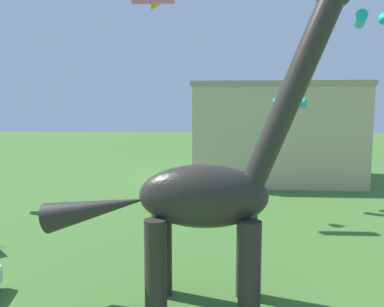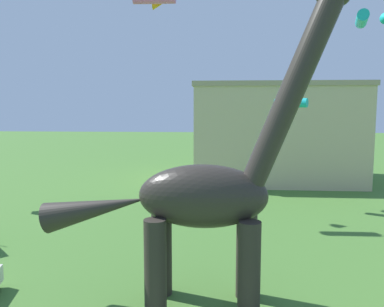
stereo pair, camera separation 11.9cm
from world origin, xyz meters
name	(u,v)px [view 2 (the right image)]	position (x,y,z in m)	size (l,w,h in m)	color
dinosaur_sculpture	(201,196)	(-0.64, 5.79, 4.47)	(11.81, 2.50, 12.35)	#2D2823
kite_drifting	(292,103)	(5.64, 22.41, 8.29)	(2.59, 2.62, 0.75)	#19B2B7
kite_high_right	(367,18)	(9.63, 18.22, 13.75)	(2.61, 2.78, 0.79)	#19B2B7
background_building_block	(274,132)	(5.94, 34.65, 5.25)	(17.36, 12.32, 10.48)	#CCB78E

